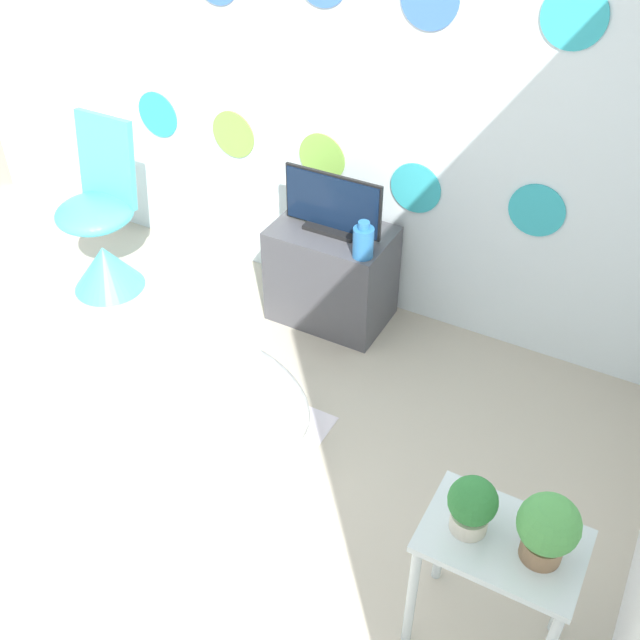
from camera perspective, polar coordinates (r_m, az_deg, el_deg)
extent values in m
plane|color=#BCB29E|center=(2.94, -20.00, -18.08)|extent=(12.00, 12.00, 0.00)
cube|color=white|center=(3.44, 0.38, 20.84)|extent=(4.58, 0.04, 2.60)
cylinder|color=#33B2BF|center=(4.14, -12.26, 15.03)|extent=(0.24, 0.01, 0.24)
cylinder|color=#8CCC4C|center=(3.87, -6.63, 13.86)|extent=(0.24, 0.01, 0.24)
cylinder|color=#8CCC4C|center=(3.63, 0.08, 12.28)|extent=(0.24, 0.01, 0.24)
cylinder|color=#33B2BF|center=(3.47, 7.29, 9.92)|extent=(0.24, 0.01, 0.24)
cylinder|color=#33B2BF|center=(3.32, 16.18, 8.01)|extent=(0.24, 0.01, 0.24)
cylinder|color=#33B2BF|center=(3.02, 18.80, 21.04)|extent=(0.24, 0.01, 0.24)
cube|color=silver|center=(3.20, -9.98, -9.41)|extent=(0.95, 0.88, 0.01)
ellipsoid|color=white|center=(3.08, -8.31, -5.50)|extent=(0.88, 0.52, 0.45)
cylinder|color=#B2DBEA|center=(2.94, -8.67, -2.62)|extent=(0.43, 0.43, 0.01)
cone|color=#4CC6DB|center=(4.08, -15.97, 3.89)|extent=(0.37, 0.37, 0.25)
ellipsoid|color=#4CC6DB|center=(3.91, -16.80, 7.78)|extent=(0.39, 0.39, 0.14)
cube|color=#4CC6DB|center=(3.90, -15.97, 11.62)|extent=(0.33, 0.10, 0.45)
cube|color=#4C4C51|center=(3.65, 0.89, 3.51)|extent=(0.56, 0.38, 0.50)
cube|color=white|center=(3.47, -0.50, 3.21)|extent=(0.48, 0.01, 0.14)
cube|color=black|center=(3.50, 0.93, 7.00)|extent=(0.26, 0.12, 0.02)
cube|color=black|center=(3.44, 1.00, 9.00)|extent=(0.48, 0.01, 0.28)
cube|color=#0F1E38|center=(3.43, 0.92, 8.93)|extent=(0.46, 0.01, 0.26)
cylinder|color=#2D72B7|center=(3.30, 3.31, 5.92)|extent=(0.09, 0.09, 0.14)
cylinder|color=#2D72B7|center=(3.25, 3.37, 7.22)|extent=(0.05, 0.05, 0.03)
cube|color=silver|center=(2.31, 13.78, -16.04)|extent=(0.47, 0.32, 0.02)
cylinder|color=silver|center=(2.47, 6.99, -20.16)|extent=(0.03, 0.03, 0.50)
cylinder|color=silver|center=(2.62, 9.35, -15.68)|extent=(0.03, 0.03, 0.50)
cylinder|color=silver|center=(2.59, 18.36, -18.71)|extent=(0.03, 0.03, 0.50)
cylinder|color=beige|center=(2.28, 11.27, -14.77)|extent=(0.11, 0.11, 0.06)
sphere|color=#2D7A38|center=(2.20, 11.57, -13.34)|extent=(0.14, 0.14, 0.14)
cylinder|color=#8C6B4C|center=(2.26, 16.53, -16.31)|extent=(0.12, 0.12, 0.07)
sphere|color=#4C9E4C|center=(2.18, 17.05, -14.66)|extent=(0.17, 0.17, 0.17)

